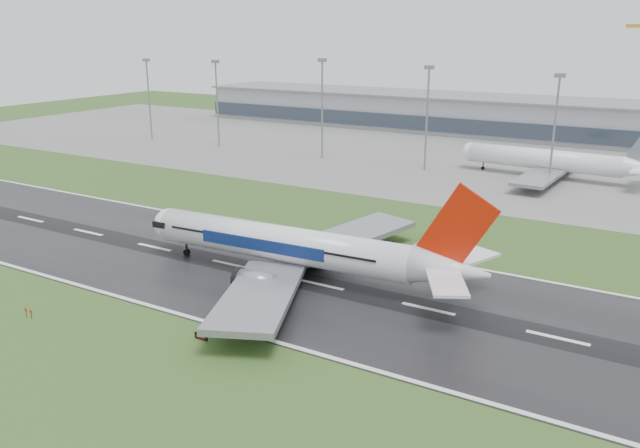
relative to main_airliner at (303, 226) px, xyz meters
The scene contains 12 objects.
ground 36.85m from the main_airliner, behind, with size 520.00×520.00×0.00m, color #2A4B1B.
runway 36.84m from the main_airliner, behind, with size 400.00×45.00×0.10m, color black.
apron 129.00m from the main_airliner, 106.00° to the left, with size 400.00×130.00×0.08m, color slate.
terminal 187.04m from the main_airliner, 100.93° to the left, with size 240.00×36.00×15.00m, color gray.
main_airliner is the anchor object (origin of this frame).
parked_airliner 109.35m from the main_airliner, 78.65° to the left, with size 59.45×55.35×17.43m, color white, non-canonical shape.
runway_sign 29.61m from the main_airliner, 90.00° to the right, with size 2.30×0.26×1.04m, color black, non-canonical shape.
floodmast_0 167.11m from the main_airliner, 143.80° to the left, with size 0.64×0.64×31.02m, color gray.
floodmast_1 140.26m from the main_airliner, 135.27° to the left, with size 0.64×0.64×31.29m, color gray.
floodmast_2 112.45m from the main_airliner, 118.53° to the left, with size 0.64×0.64×32.81m, color gray.
floodmast_3 100.02m from the main_airliner, 98.97° to the left, with size 0.64×0.64×31.51m, color gray.
floodmast_4 101.40m from the main_airliner, 76.91° to the left, with size 0.64×0.64×30.39m, color gray.
Camera 1 is at (92.59, -89.88, 43.11)m, focal length 35.75 mm.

